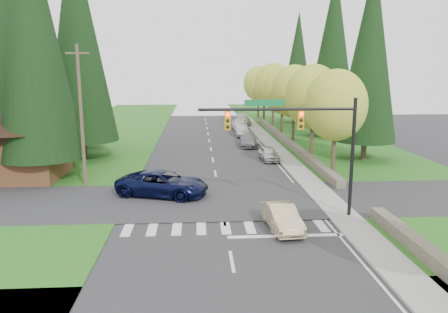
{
  "coord_description": "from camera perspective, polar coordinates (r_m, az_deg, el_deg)",
  "views": [
    {
      "loc": [
        -1.49,
        -18.91,
        8.36
      ],
      "look_at": [
        0.26,
        8.59,
        2.8
      ],
      "focal_mm": 35.0,
      "sensor_mm": 36.0,
      "label": 1
    }
  ],
  "objects": [
    {
      "name": "conifer_w_a",
      "position": [
        34.95,
        -23.65,
        14.47
      ],
      "size": [
        6.12,
        6.12,
        19.8
      ],
      "color": "#38281C",
      "rests_on": "ground"
    },
    {
      "name": "stone_wall_north",
      "position": [
        50.58,
        7.92,
        2.18
      ],
      "size": [
        0.7,
        40.0,
        0.7
      ],
      "primitive_type": "cube",
      "color": "#4C4438",
      "rests_on": "ground"
    },
    {
      "name": "sedan_champagne",
      "position": [
        23.43,
        7.57,
        -7.89
      ],
      "size": [
        1.8,
        4.12,
        1.32
      ],
      "primitive_type": "imported",
      "rotation": [
        0.0,
        0.0,
        0.1
      ],
      "color": "beige",
      "rests_on": "ground"
    },
    {
      "name": "brown_building",
      "position": [
        36.87,
        -25.11,
        2.18
      ],
      "size": [
        8.4,
        8.4,
        5.4
      ],
      "color": "#4C2D19",
      "rests_on": "ground"
    },
    {
      "name": "decid_tree_1",
      "position": [
        41.42,
        11.57,
        7.63
      ],
      "size": [
        5.2,
        5.2,
        8.8
      ],
      "color": "#38281C",
      "rests_on": "ground"
    },
    {
      "name": "decid_tree_5",
      "position": [
        68.79,
        5.29,
        9.0
      ],
      "size": [
        4.8,
        4.8,
        8.3
      ],
      "color": "#38281C",
      "rests_on": "ground"
    },
    {
      "name": "conifer_w_e",
      "position": [
        48.59,
        -19.07,
        13.08
      ],
      "size": [
        5.78,
        5.78,
        18.8
      ],
      "color": "#38281C",
      "rests_on": "ground"
    },
    {
      "name": "parked_car_c",
      "position": [
        55.18,
        2.32,
        3.41
      ],
      "size": [
        1.6,
        4.28,
        1.4
      ],
      "primitive_type": "imported",
      "rotation": [
        0.0,
        0.0,
        -0.03
      ],
      "color": "#B3B4B8",
      "rests_on": "ground"
    },
    {
      "name": "traffic_signal",
      "position": [
        24.36,
        10.32,
        3.26
      ],
      "size": [
        8.7,
        0.37,
        6.8
      ],
      "color": "black",
      "rests_on": "ground"
    },
    {
      "name": "grass_west",
      "position": [
        41.42,
        -19.69,
        -0.87
      ],
      "size": [
        14.0,
        110.0,
        0.06
      ],
      "primitive_type": "cube",
      "color": "#205617",
      "rests_on": "ground"
    },
    {
      "name": "decid_tree_2",
      "position": [
        48.15,
        9.17,
        8.36
      ],
      "size": [
        5.0,
        5.0,
        8.82
      ],
      "color": "#38281C",
      "rests_on": "ground"
    },
    {
      "name": "grass_east",
      "position": [
        42.35,
        16.45,
        -0.41
      ],
      "size": [
        14.0,
        110.0,
        0.06
      ],
      "primitive_type": "cube",
      "color": "#205617",
      "rests_on": "ground"
    },
    {
      "name": "decid_tree_0",
      "position": [
        34.71,
        14.4,
        6.49
      ],
      "size": [
        4.8,
        4.8,
        8.37
      ],
      "color": "#38281C",
      "rests_on": "ground"
    },
    {
      "name": "utility_pole",
      "position": [
        32.09,
        -18.15,
        5.09
      ],
      "size": [
        1.6,
        0.24,
        10.0
      ],
      "color": "#473828",
      "rests_on": "ground"
    },
    {
      "name": "parked_car_b",
      "position": [
        47.85,
        3.24,
        2.14
      ],
      "size": [
        2.26,
        4.79,
        1.35
      ],
      "primitive_type": "imported",
      "rotation": [
        0.0,
        0.0,
        -0.08
      ],
      "color": "gray",
      "rests_on": "ground"
    },
    {
      "name": "suv_navy",
      "position": [
        29.36,
        -8.0,
        -3.54
      ],
      "size": [
        6.66,
        4.56,
        1.69
      ],
      "primitive_type": "imported",
      "rotation": [
        0.0,
        0.0,
        1.25
      ],
      "color": "black",
      "rests_on": "ground"
    },
    {
      "name": "conifer_w_c",
      "position": [
        42.34,
        -18.64,
        14.8
      ],
      "size": [
        6.46,
        6.46,
        20.8
      ],
      "color": "#38281C",
      "rests_on": "ground"
    },
    {
      "name": "parked_car_e",
      "position": [
        65.61,
        2.6,
        4.7
      ],
      "size": [
        2.14,
        4.99,
        1.43
      ],
      "primitive_type": "imported",
      "rotation": [
        0.0,
        0.0,
        -0.03
      ],
      "color": "#A7A7AC",
      "rests_on": "ground"
    },
    {
      "name": "decid_tree_3",
      "position": [
        55.02,
        7.65,
        8.5
      ],
      "size": [
        5.0,
        5.0,
        8.55
      ],
      "color": "#38281C",
      "rests_on": "ground"
    },
    {
      "name": "cross_street",
      "position": [
        28.22,
        -0.46,
        -5.83
      ],
      "size": [
        120.0,
        8.0,
        0.1
      ],
      "primitive_type": "cube",
      "color": "#28282B",
      "rests_on": "ground"
    },
    {
      "name": "parked_car_d",
      "position": [
        60.67,
        1.98,
        4.23
      ],
      "size": [
        1.95,
        4.7,
        1.59
      ],
      "primitive_type": "imported",
      "rotation": [
        0.0,
        0.0,
        0.02
      ],
      "color": "silver",
      "rests_on": "ground"
    },
    {
      "name": "ground",
      "position": [
        20.73,
        0.8,
        -12.38
      ],
      "size": [
        120.0,
        120.0,
        0.0
      ],
      "primitive_type": "plane",
      "color": "#28282B",
      "rests_on": "ground"
    },
    {
      "name": "conifer_w_b",
      "position": [
        39.69,
        -25.72,
        12.37
      ],
      "size": [
        5.44,
        5.44,
        17.8
      ],
      "color": "#38281C",
      "rests_on": "ground"
    },
    {
      "name": "conifer_e_c",
      "position": [
        68.68,
        9.61,
        12.02
      ],
      "size": [
        5.1,
        5.1,
        16.8
      ],
      "color": "#38281C",
      "rests_on": "ground"
    },
    {
      "name": "sidewalk_east",
      "position": [
        42.58,
        7.8,
        0.06
      ],
      "size": [
        1.8,
        80.0,
        0.13
      ],
      "primitive_type": "cube",
      "color": "gray",
      "rests_on": "ground"
    },
    {
      "name": "curb_east",
      "position": [
        42.42,
        6.67,
        0.05
      ],
      "size": [
        0.2,
        80.0,
        0.13
      ],
      "primitive_type": "cube",
      "color": "gray",
      "rests_on": "ground"
    },
    {
      "name": "stone_wall_south",
      "position": [
        20.47,
        27.0,
        -12.94
      ],
      "size": [
        0.7,
        14.0,
        0.7
      ],
      "primitive_type": "cube",
      "color": "#4C4438",
      "rests_on": "ground"
    },
    {
      "name": "decid_tree_4",
      "position": [
        61.9,
        6.49,
        9.2
      ],
      "size": [
        5.4,
        5.4,
        9.18
      ],
      "color": "#38281C",
      "rests_on": "ground"
    },
    {
      "name": "conifer_e_a",
      "position": [
        41.9,
        18.53,
        12.79
      ],
      "size": [
        5.44,
        5.44,
        17.8
      ],
      "color": "#38281C",
      "rests_on": "ground"
    },
    {
      "name": "conifer_e_b",
      "position": [
        55.47,
        14.06,
        13.59
      ],
      "size": [
        6.12,
        6.12,
        19.8
      ],
      "color": "#38281C",
      "rests_on": "ground"
    },
    {
      "name": "parked_car_a",
      "position": [
        40.53,
        5.88,
        0.36
      ],
      "size": [
        1.72,
        3.84,
        1.28
      ],
      "primitive_type": "imported",
      "rotation": [
        0.0,
        0.0,
        0.05
      ],
      "color": "silver",
      "rests_on": "ground"
    },
    {
      "name": "decid_tree_6",
      "position": [
        75.71,
        4.54,
        9.48
      ],
      "size": [
        5.2,
        5.2,
        8.86
      ],
      "color": "#38281C",
      "rests_on": "ground"
    }
  ]
}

